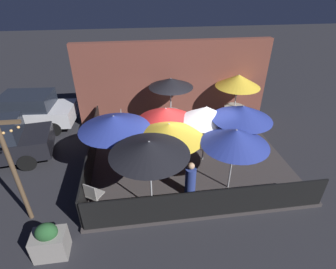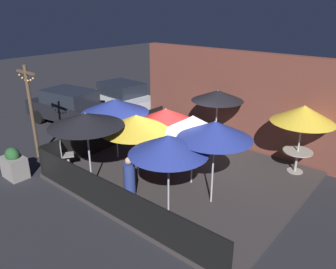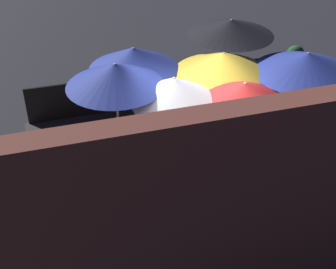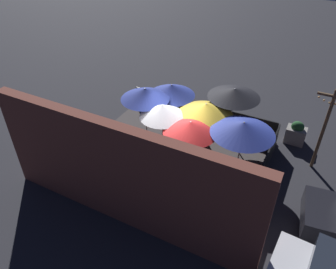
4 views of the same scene
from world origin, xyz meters
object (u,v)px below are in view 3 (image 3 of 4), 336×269
Objects in this scene: patio_umbrella_7 at (244,93)px; patio_umbrella_4 at (115,75)px; patio_umbrella_6 at (306,63)px; dining_table_1 at (90,268)px; patio_umbrella_5 at (230,27)px; planter_box at (294,64)px; patio_umbrella_1 at (81,199)px; patio_umbrella_2 at (133,58)px; patron_0 at (288,170)px; patron_1 at (186,100)px; patio_chair_0 at (287,83)px; patio_umbrella_0 at (276,149)px; dining_table_0 at (265,221)px; patio_umbrella_3 at (223,63)px; patio_umbrella_8 at (174,89)px.

patio_umbrella_4 is at bearing -19.92° from patio_umbrella_7.
patio_umbrella_6 is 6.18m from dining_table_1.
patio_umbrella_5 reaches higher than planter_box.
patio_umbrella_1 is 4.70m from patio_umbrella_2.
patron_0 is 5.46m from planter_box.
patio_umbrella_5 reaches higher than patio_umbrella_7.
patron_1 is at bearing -146.71° from patio_umbrella_4.
patio_umbrella_6 is 2.42× the size of patio_chair_0.
patio_umbrella_0 is 5.60m from patio_chair_0.
patio_umbrella_7 reaches higher than dining_table_0.
patio_chair_0 reaches higher than dining_table_1.
patio_umbrella_6 is 1.68× the size of patron_0.
patio_umbrella_6 is at bearing 176.62° from patio_umbrella_4.
patio_umbrella_3 reaches higher than dining_table_1.
dining_table_0 is (-0.82, 2.61, -1.30)m from patio_umbrella_8.
patio_umbrella_2 is 0.94× the size of patio_umbrella_6.
patron_1 reaches higher than patio_chair_0.
patio_umbrella_7 reaches higher than dining_table_1.
patio_umbrella_5 is 2.51× the size of dining_table_1.
patio_umbrella_0 reaches higher than patio_chair_0.
planter_box is at bearing 176.39° from patio_chair_0.
patron_1 is (2.85, 0.17, 0.03)m from patio_chair_0.
patron_1 is at bearing -58.24° from patio_umbrella_3.
patio_umbrella_4 is (0.61, 1.10, 0.21)m from patio_umbrella_2.
patio_umbrella_0 is at bearing -90.64° from patron_0.
patio_umbrella_6 is (-0.97, 1.89, -0.21)m from patio_umbrella_5.
patio_umbrella_4 is 5.22m from patio_chair_0.
dining_table_1 is 0.90× the size of planter_box.
patio_umbrella_5 is at bearing -152.24° from patio_umbrella_4.
patio_umbrella_7 is at bearing 160.08° from patio_umbrella_4.
patio_umbrella_4 is 1.17× the size of patio_umbrella_7.
patio_umbrella_0 reaches higher than dining_table_1.
dining_table_1 is (1.74, 4.37, -1.31)m from patio_umbrella_2.
patron_0 is at bearing 117.24° from patron_1.
patio_umbrella_2 is at bearing 169.21° from patron_0.
dining_table_1 is at bearing 41.18° from planter_box.
patio_umbrella_6 is at bearing 10.77° from patio_chair_0.
patio_umbrella_4 is (-1.13, -3.26, 0.14)m from patio_umbrella_1.
patio_umbrella_8 reaches higher than dining_table_1.
patron_0 is (-2.92, 1.98, -1.50)m from patio_umbrella_4.
patio_umbrella_1 reaches higher than dining_table_1.
patio_umbrella_1 is 2.17× the size of planter_box.
patio_umbrella_0 is 2.40× the size of patio_chair_0.
patio_umbrella_2 reaches higher than patio_chair_0.
patio_umbrella_0 is 1.06× the size of patio_umbrella_8.
patio_umbrella_3 reaches higher than patron_1.
patio_umbrella_1 is at bearing 68.30° from patio_umbrella_2.
dining_table_1 is (1.13, 3.26, -1.52)m from patio_umbrella_4.
patio_umbrella_5 is (-0.69, -1.25, 0.28)m from patio_umbrella_3.
patio_umbrella_7 is at bearing 112.33° from patron_1.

